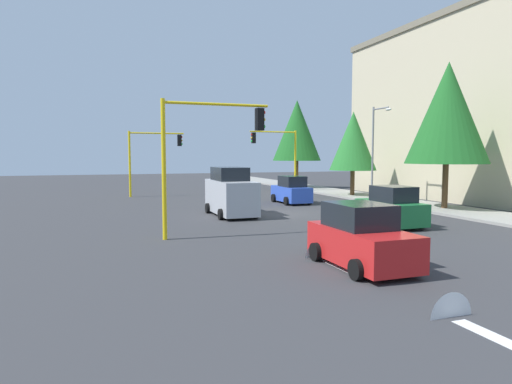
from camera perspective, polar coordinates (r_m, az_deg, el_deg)
ground_plane at (r=26.59m, az=2.83°, el=-2.77°), size 120.00×120.00×0.00m
sidewalk_kerb at (r=36.01m, az=15.34°, el=-0.85°), size 80.00×4.00×0.15m
lane_arrow_near at (r=15.07m, az=9.04°, el=-8.61°), size 2.40×1.10×1.10m
lane_arrow_mid at (r=10.43m, az=25.59°, el=-15.12°), size 2.40×1.10×1.10m
apartment_block at (r=39.05m, az=27.97°, el=9.42°), size 25.95×9.30×14.06m
traffic_signal_near_right at (r=18.89m, az=-6.29°, el=6.49°), size 0.36×4.59×5.74m
traffic_signal_far_left at (r=41.49m, az=2.77°, el=5.54°), size 0.36×4.59×5.75m
traffic_signal_far_right at (r=38.63m, az=-13.09°, el=5.19°), size 0.36×4.59×5.45m
street_lamp_curbside at (r=33.98m, az=15.04°, el=6.05°), size 2.15×0.28×7.00m
tree_roadside_near at (r=30.50m, az=23.23°, el=9.23°), size 5.02×5.02×9.21m
tree_roadside_far at (r=46.74m, az=5.24°, el=7.81°), size 4.97×4.97×9.12m
tree_roadside_mid at (r=38.10m, az=12.28°, el=6.35°), size 3.87×3.87×7.05m
delivery_van_silver at (r=25.69m, az=-3.25°, el=-0.16°), size 4.80×2.22×2.77m
car_red at (r=14.29m, az=13.25°, el=-5.76°), size 3.93×2.12×1.98m
car_blue at (r=32.28m, az=4.52°, el=0.14°), size 3.83×1.96×1.98m
car_green at (r=22.82m, az=16.84°, el=-1.95°), size 3.76×1.99×1.98m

